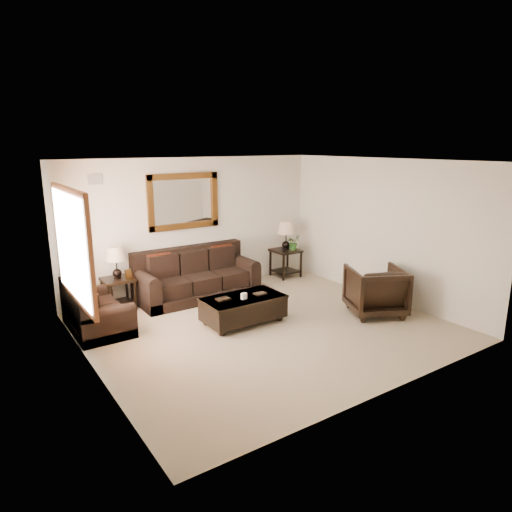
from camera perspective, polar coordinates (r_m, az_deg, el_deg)
room at (r=7.24m, az=1.18°, el=1.05°), size 5.51×5.01×2.71m
window at (r=6.95m, az=-21.89°, el=1.18°), size 0.07×1.96×1.66m
mirror at (r=9.15m, az=-9.02°, el=6.76°), size 1.50×0.06×1.10m
air_vent at (r=8.55m, az=-19.45°, el=9.03°), size 0.25×0.02×0.18m
sofa at (r=9.08m, az=-7.51°, el=-2.94°), size 2.35×1.02×0.96m
loveseat at (r=7.89m, az=-19.55°, el=-6.73°), size 0.84×1.41×0.79m
end_table_left at (r=8.58m, az=-17.00°, el=-1.52°), size 0.54×0.54×1.18m
end_table_right at (r=10.28m, az=3.77°, el=1.92°), size 0.58×0.58×1.27m
coffee_table at (r=7.72m, az=-1.60°, el=-6.35°), size 1.37×0.74×0.58m
armchair at (r=8.34m, az=14.74°, el=-3.93°), size 1.20×1.18×0.95m
potted_plant at (r=10.29m, az=4.68°, el=1.51°), size 0.39×0.41×0.26m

